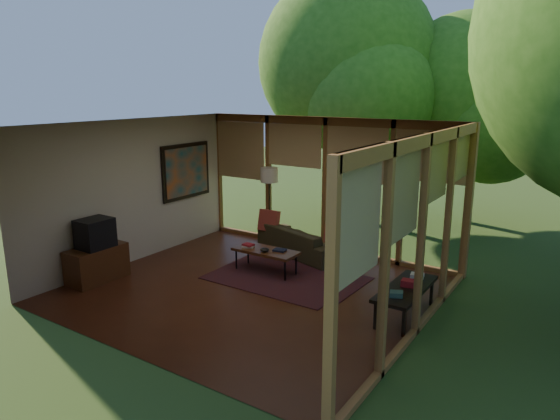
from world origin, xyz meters
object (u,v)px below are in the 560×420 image
Objects in this scene: sofa at (301,241)px; side_console at (402,289)px; media_cabinet at (97,264)px; floor_lamp at (269,179)px; television at (95,233)px; coffee_table at (266,252)px.

sofa is 3.08m from side_console.
side_console is (2.64, -1.57, 0.13)m from sofa.
media_cabinet is 0.61× the size of floor_lamp.
side_console is at bearing 17.68° from television.
floor_lamp is (1.30, 3.33, 0.56)m from television.
side_console is (4.87, 1.55, 0.11)m from media_cabinet.
sofa reaches higher than coffee_table.
floor_lamp is 4.10m from side_console.
floor_lamp is at bearing 4.19° from sofa.
television is at bearing -111.28° from floor_lamp.
television reaches higher than sofa.
media_cabinet reaches higher than side_console.
side_console is (4.85, 1.55, -0.44)m from television.
sofa is at bearing 88.55° from coffee_table.
floor_lamp is at bearing 122.15° from coffee_table.
television is at bearing -162.32° from side_console.
sofa is 1.37× the size of side_console.
floor_lamp is at bearing 68.72° from television.
coffee_table is at bearing -57.85° from floor_lamp.
sofa is 3.48× the size of television.
television is 0.39× the size of side_console.
television is (0.02, 0.00, 0.55)m from media_cabinet.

